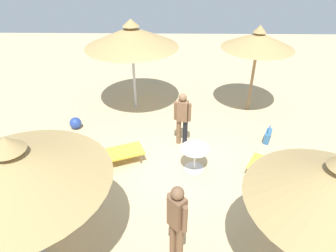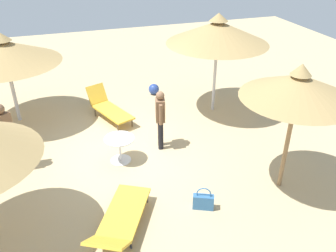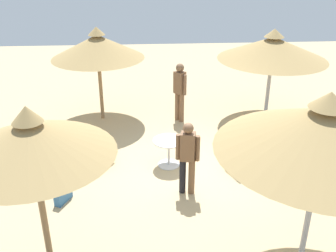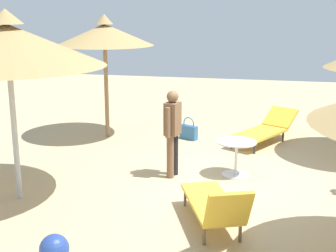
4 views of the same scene
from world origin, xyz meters
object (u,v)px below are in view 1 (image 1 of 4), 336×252
parasol_umbrella_near_right (131,36)px  lounge_chair_far_right (293,172)px  lounge_chair_far_left (105,154)px  handbag (268,136)px  beach_ball (76,123)px  person_standing_front (177,219)px  person_standing_edge (182,117)px  side_table_round (195,155)px  parasol_umbrella_center (13,166)px  parasol_umbrella_back (258,40)px

parasol_umbrella_near_right → lounge_chair_far_right: size_ratio=1.44×
parasol_umbrella_near_right → lounge_chair_far_left: bearing=-97.4°
handbag → beach_ball: bearing=174.0°
lounge_chair_far_right → person_standing_front: (-2.72, -1.99, 0.64)m
person_standing_front → lounge_chair_far_left: bearing=124.7°
parasol_umbrella_near_right → person_standing_edge: bearing=-54.6°
parasol_umbrella_near_right → beach_ball: (-1.67, -1.40, -2.22)m
side_table_round → person_standing_front: bearing=-100.8°
handbag → side_table_round: bearing=-149.9°
parasol_umbrella_center → person_standing_edge: (2.64, 3.50, -1.18)m
parasol_umbrella_center → parasol_umbrella_near_right: bearing=78.7°
parasol_umbrella_back → beach_ball: bearing=-166.7°
side_table_round → handbag: bearing=30.1°
beach_ball → parasol_umbrella_center: bearing=-82.7°
parasol_umbrella_near_right → side_table_round: (1.81, -3.23, -1.96)m
parasol_umbrella_back → person_standing_edge: parasol_umbrella_back is taller
parasol_umbrella_back → handbag: size_ratio=5.39×
parasol_umbrella_near_right → person_standing_front: (1.35, -5.67, -1.45)m
parasol_umbrella_back → handbag: 2.86m
person_standing_front → side_table_round: (0.46, 2.43, -0.51)m
side_table_round → parasol_umbrella_center: bearing=-140.7°
parasol_umbrella_center → lounge_chair_far_right: size_ratio=1.45×
parasol_umbrella_center → parasol_umbrella_back: bearing=48.4°
side_table_round → parasol_umbrella_back: bearing=57.7°
parasol_umbrella_near_right → lounge_chair_far_left: size_ratio=1.62×
parasol_umbrella_back → person_standing_front: size_ratio=1.67×
person_standing_edge → side_table_round: size_ratio=2.18×
person_standing_edge → lounge_chair_far_right: bearing=-31.1°
parasol_umbrella_center → side_table_round: 4.12m
lounge_chair_far_left → lounge_chair_far_right: 4.51m
lounge_chair_far_left → beach_ball: (-1.26, 1.73, -0.19)m
person_standing_edge → side_table_round: 1.21m
lounge_chair_far_left → side_table_round: lounge_chair_far_left is taller
person_standing_front → parasol_umbrella_center: bearing=179.3°
lounge_chair_far_right → side_table_round: bearing=168.9°
parasol_umbrella_back → side_table_round: size_ratio=3.92×
parasol_umbrella_back → beach_ball: parasol_umbrella_back is taller
parasol_umbrella_center → beach_ball: (-0.54, 4.24, -1.87)m
parasol_umbrella_near_right → parasol_umbrella_back: bearing=-1.6°
parasol_umbrella_back → lounge_chair_far_left: size_ratio=1.54×
parasol_umbrella_back → person_standing_front: 6.22m
lounge_chair_far_right → person_standing_edge: size_ratio=1.31×
person_standing_edge → handbag: (2.44, 0.15, -0.69)m
parasol_umbrella_center → parasol_umbrella_back: size_ratio=1.05×
handbag → beach_ball: handbag is taller
parasol_umbrella_back → beach_ball: (-5.45, -1.29, -2.15)m
parasol_umbrella_back → lounge_chair_far_right: parasol_umbrella_back is taller
lounge_chair_far_right → handbag: lounge_chair_far_right is taller
lounge_chair_far_right → lounge_chair_far_left: bearing=173.1°
lounge_chair_far_right → side_table_round: (-2.26, 0.44, 0.13)m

